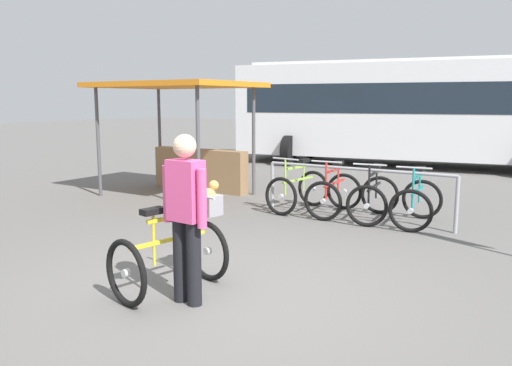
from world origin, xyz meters
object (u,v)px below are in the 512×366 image
bus_distant (407,107)px  featured_bicycle (179,244)px  racked_bike_lime (298,190)px  market_stall (187,127)px  racked_bike_black (374,198)px  racked_bike_teal (417,202)px  person_with_featured_bike (186,212)px  racked_bike_red (334,194)px

bus_distant → featured_bicycle: bearing=-83.5°
racked_bike_lime → market_stall: size_ratio=0.37×
racked_bike_lime → racked_bike_black: 1.40m
bus_distant → market_stall: size_ratio=3.28×
racked_bike_teal → person_with_featured_bike: bearing=-101.6°
person_with_featured_bike → bus_distant: size_ratio=0.16×
racked_bike_teal → featured_bicycle: featured_bicycle is taller
racked_bike_teal → featured_bicycle: (-1.22, -4.16, 0.12)m
racked_bike_teal → bus_distant: bearing=109.1°
racked_bike_red → featured_bicycle: 4.14m
racked_bike_lime → racked_bike_black: (1.40, 0.03, 0.00)m
racked_bike_black → bus_distant: bus_distant is taller
racked_bike_teal → racked_bike_red: bearing=-178.8°
racked_bike_lime → racked_bike_black: bearing=1.2°
featured_bicycle → person_with_featured_bike: (0.31, -0.24, 0.42)m
racked_bike_black → person_with_featured_bike: bearing=-92.6°
featured_bicycle → bus_distant: size_ratio=0.12×
racked_bike_lime → bus_distant: bearing=93.4°
person_with_featured_bike → market_stall: (-4.01, 4.63, 0.49)m
racked_bike_teal → market_stall: size_ratio=0.38×
racked_bike_red → market_stall: market_stall is taller
racked_bike_teal → racked_bike_black: bearing=-178.8°
racked_bike_red → market_stall: 3.67m
market_stall → bus_distant: bearing=71.5°
racked_bike_lime → market_stall: bearing=174.3°
racked_bike_black → person_with_featured_bike: (-0.20, -4.38, 0.54)m
racked_bike_red → racked_bike_teal: same height
person_with_featured_bike → market_stall: market_stall is taller
racked_bike_red → market_stall: bearing=175.7°
racked_bike_lime → featured_bicycle: (0.88, -4.11, 0.12)m
racked_bike_red → bus_distant: (-1.13, 7.36, 1.37)m
racked_bike_red → person_with_featured_bike: person_with_featured_bike is taller
racked_bike_black → market_stall: size_ratio=0.37×
racked_bike_teal → market_stall: market_stall is taller
racked_bike_black → market_stall: bearing=176.6°
racked_bike_lime → bus_distant: 7.52m
market_stall → racked_bike_black: bearing=-3.4°
racked_bike_black → featured_bicycle: featured_bicycle is taller
featured_bicycle → bus_distant: bus_distant is taller
racked_bike_lime → market_stall: market_stall is taller
racked_bike_teal → market_stall: (-4.91, 0.24, 1.03)m
racked_bike_teal → market_stall: bearing=177.2°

